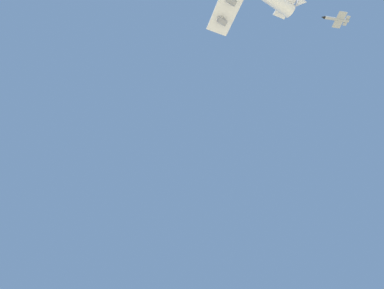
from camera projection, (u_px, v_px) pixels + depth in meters
The scene contains 1 object.
chase_jet_trailing at pixel (336, 19), 132.44m from camera, with size 15.32×8.63×4.00m.
Camera 1 is at (10.00, 117.03, 3.01)m, focal length 24.03 mm.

